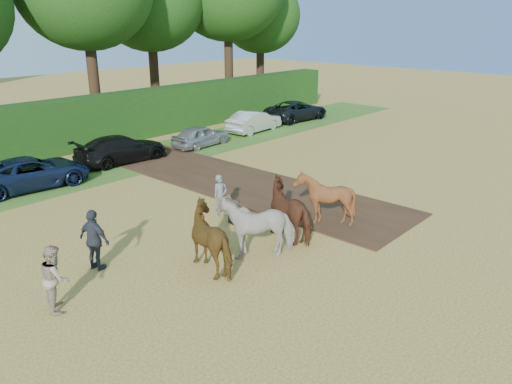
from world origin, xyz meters
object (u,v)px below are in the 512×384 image
Objects in this scene: spectator_near at (56,278)px; parked_cars at (174,139)px; plough_team at (274,216)px; spectator_far at (95,240)px.

parked_cars is (12.83, 10.90, -0.20)m from spectator_near.
plough_team reaches higher than parked_cars.
spectator_far is (1.88, 1.21, 0.06)m from spectator_near.
spectator_near is 0.94× the size of spectator_far.
spectator_far reaches higher than parked_cars.
plough_team reaches higher than spectator_far.
plough_team is at bearing -132.71° from spectator_far.
spectator_far is 0.06× the size of parked_cars.
spectator_far is at bearing -30.46° from spectator_near.
spectator_near is 0.06× the size of parked_cars.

